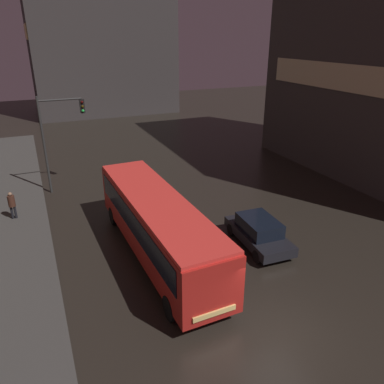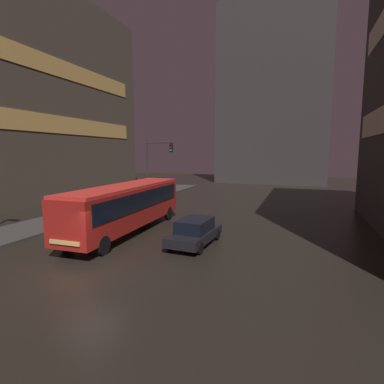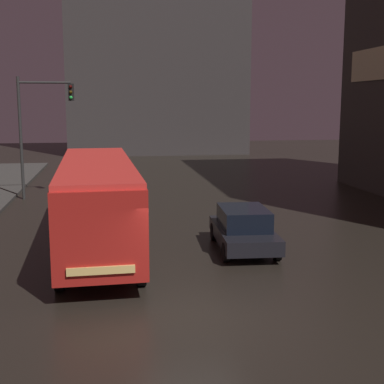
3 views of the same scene
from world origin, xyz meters
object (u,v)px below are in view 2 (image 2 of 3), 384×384
(traffic_light_main, at_px, (156,161))
(car_taxi, at_px, (195,232))
(pedestrian_near, at_px, (108,196))
(bus_near, at_px, (127,203))

(traffic_light_main, bearing_deg, car_taxi, -54.51)
(car_taxi, height_order, pedestrian_near, pedestrian_near)
(pedestrian_near, xyz_separation_m, traffic_light_main, (3.25, 3.59, 3.22))
(car_taxi, distance_m, pedestrian_near, 14.02)
(pedestrian_near, relative_size, traffic_light_main, 0.25)
(car_taxi, relative_size, traffic_light_main, 0.67)
(traffic_light_main, bearing_deg, pedestrian_near, -132.13)
(bus_near, distance_m, pedestrian_near, 9.52)
(car_taxi, height_order, traffic_light_main, traffic_light_main)
(bus_near, bearing_deg, traffic_light_main, -74.88)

